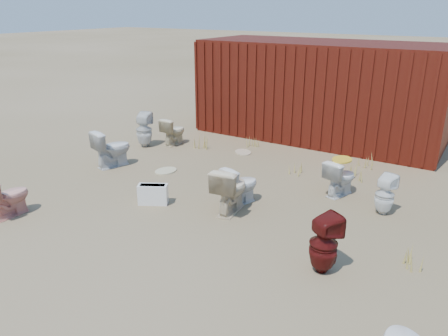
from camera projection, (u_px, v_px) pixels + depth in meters
The scene contains 21 objects.
ground at pixel (205, 209), 7.33m from camera, with size 100.00×100.00×0.00m, color brown.
shipping_container at pixel (321, 90), 11.04m from camera, with size 6.00×2.40×2.40m, color #4E0E0D.
toilet_front_a at pixel (112, 148), 9.17m from camera, with size 0.44×0.78×0.79m, color silver.
toilet_front_pink at pixel (8, 196), 7.01m from camera, with size 0.37×0.65×0.67m, color #E69684.
toilet_front_c at pixel (240, 185), 7.45m from camera, with size 0.38×0.66×0.67m, color silver.
toilet_front_maroon at pixel (324, 244), 5.48m from camera, with size 0.36×0.37×0.80m, color #510F0D.
toilet_back_a at pixel (144, 130), 10.47m from camera, with size 0.38×0.38×0.83m, color silver.
toilet_back_beige_left at pixel (174, 131), 10.66m from camera, with size 0.37×0.65×0.67m, color beige.
toilet_back_beige_right at pixel (230, 189), 7.13m from camera, with size 0.44×0.77×0.79m, color beige.
toilet_back_yellowlid at pixel (340, 178), 7.78m from camera, with size 0.37×0.65×0.66m, color white.
toilet_back_e at pixel (385, 195), 7.06m from camera, with size 0.30×0.31×0.68m, color white.
yellow_lid at pixel (342, 159), 7.66m from camera, with size 0.34×0.42×0.03m, color gold.
loose_tank at pixel (153, 194), 7.48m from camera, with size 0.50×0.20×0.35m, color white.
loose_lid_near at pixel (166, 171), 9.00m from camera, with size 0.38×0.49×0.02m, color #C0B88B.
loose_lid_far at pixel (243, 152), 10.16m from camera, with size 0.36×0.47×0.02m, color tan.
weed_clump_a at pixel (203, 141), 10.47m from camera, with size 0.36×0.36×0.34m, color #A59342.
weed_clump_b at pixel (295, 167), 8.87m from camera, with size 0.32×0.32×0.25m, color #A59342.
weed_clump_c at pixel (357, 171), 8.58m from camera, with size 0.36×0.36×0.33m, color #A59342.
weed_clump_d at pixel (255, 141), 10.53m from camera, with size 0.30×0.30×0.29m, color #A59342.
weed_clump_e at pixel (366, 160), 9.20m from camera, with size 0.34×0.34×0.29m, color #A59342.
weed_clump_f at pixel (413, 258), 5.67m from camera, with size 0.28×0.28×0.25m, color #A59342.
Camera 1 is at (3.80, -5.44, 3.20)m, focal length 35.00 mm.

